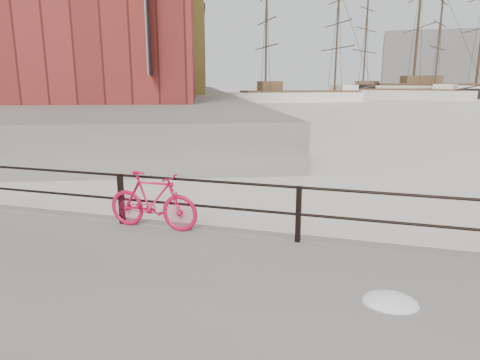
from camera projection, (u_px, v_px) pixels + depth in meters
The scene contains 13 objects.
ground at pixel (298, 257), 7.74m from camera, with size 400.00×400.00×0.00m, color white.
far_quay at pixel (158, 94), 86.00m from camera, with size 24.00×150.00×1.80m, color gray.
guardrail at pixel (298, 214), 7.41m from camera, with size 28.00×0.10×1.00m, color black, non-canonical shape.
bicycle at pixel (153, 201), 8.08m from camera, with size 1.83×0.27×1.11m, color red.
barque_black at pixel (474, 98), 87.46m from camera, with size 55.31×18.10×31.63m, color black, non-canonical shape.
schooner_mid at pixel (396, 99), 83.83m from camera, with size 30.09×12.73×21.54m, color beige, non-canonical shape.
schooner_left at pixel (300, 102), 71.84m from camera, with size 27.05×12.29×20.28m, color white, non-canonical shape.
workboat_near at pixel (105, 116), 40.16m from camera, with size 12.90×4.30×7.00m, color black, non-canonical shape.
workboat_far at pixel (115, 108), 54.33m from camera, with size 10.78×3.72×7.00m, color black, non-canonical shape.
apartment_cream at pixel (138, 27), 73.56m from camera, with size 20.00×15.00×21.20m, color beige.
apartment_grey at pixel (152, 35), 94.70m from camera, with size 22.00×15.00×23.20m, color #A7A8A2.
apartment_brick at pixel (161, 48), 117.26m from camera, with size 24.00×15.00×21.20m, color brown.
industrial_west at pixel (437, 63), 130.87m from camera, with size 32.00×18.00×18.00m, color gray.
Camera 1 is at (1.07, -7.24, 3.08)m, focal length 32.00 mm.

